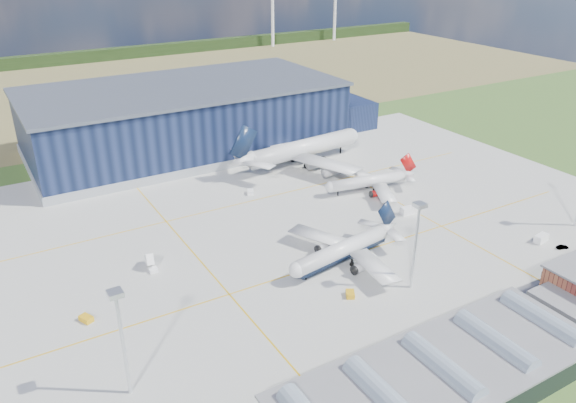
% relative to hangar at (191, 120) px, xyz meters
% --- Properties ---
extents(ground, '(600.00, 600.00, 0.00)m').
position_rel_hangar_xyz_m(ground, '(-2.81, -94.80, -11.62)').
color(ground, '#31501E').
rests_on(ground, ground).
extents(apron, '(220.00, 160.00, 0.08)m').
position_rel_hangar_xyz_m(apron, '(-2.81, -84.80, -11.59)').
color(apron, gray).
rests_on(apron, ground).
extents(farmland, '(600.00, 220.00, 0.01)m').
position_rel_hangar_xyz_m(farmland, '(-2.81, 125.20, -11.62)').
color(farmland, olive).
rests_on(farmland, ground).
extents(treeline, '(600.00, 8.00, 8.00)m').
position_rel_hangar_xyz_m(treeline, '(-2.81, 205.20, -7.62)').
color(treeline, black).
rests_on(treeline, ground).
extents(hangar, '(145.00, 62.00, 26.10)m').
position_rel_hangar_xyz_m(hangar, '(0.00, 0.00, 0.00)').
color(hangar, black).
rests_on(hangar, ground).
extents(glass_concourse, '(78.00, 23.00, 8.60)m').
position_rel_hangar_xyz_m(glass_concourse, '(-9.26, -154.80, -7.93)').
color(glass_concourse, black).
rests_on(glass_concourse, ground).
extents(light_mast_west, '(2.60, 2.60, 23.00)m').
position_rel_hangar_xyz_m(light_mast_west, '(-62.81, -124.80, 3.82)').
color(light_mast_west, silver).
rests_on(light_mast_west, ground).
extents(light_mast_center, '(2.60, 2.60, 23.00)m').
position_rel_hangar_xyz_m(light_mast_center, '(7.19, -124.80, 3.82)').
color(light_mast_center, silver).
rests_on(light_mast_center, ground).
extents(airliner_navy, '(44.97, 44.26, 12.86)m').
position_rel_hangar_xyz_m(airliner_navy, '(-1.15, -106.80, -5.19)').
color(airliner_navy, silver).
rests_on(airliner_navy, ground).
extents(airliner_red, '(40.53, 39.91, 11.45)m').
position_rel_hangar_xyz_m(airliner_red, '(34.05, -72.80, -5.89)').
color(airliner_red, silver).
rests_on(airliner_red, ground).
extents(airliner_widebody, '(65.95, 64.78, 19.68)m').
position_rel_hangar_xyz_m(airliner_widebody, '(29.00, -39.80, -1.77)').
color(airliner_widebody, silver).
rests_on(airliner_widebody, ground).
extents(gse_tug_a, '(3.08, 3.68, 1.32)m').
position_rel_hangar_xyz_m(gse_tug_a, '(-64.93, -97.94, -10.96)').
color(gse_tug_a, gold).
rests_on(gse_tug_a, ground).
extents(gse_tug_b, '(3.24, 3.58, 1.29)m').
position_rel_hangar_xyz_m(gse_tug_b, '(-8.13, -120.37, -10.97)').
color(gse_tug_b, gold).
rests_on(gse_tug_b, ground).
extents(gse_van_a, '(5.71, 3.12, 2.37)m').
position_rel_hangar_xyz_m(gse_van_a, '(34.63, -93.32, -10.43)').
color(gse_van_a, white).
rests_on(gse_van_a, ground).
extents(gse_cart_a, '(3.21, 3.72, 1.36)m').
position_rel_hangar_xyz_m(gse_cart_a, '(-1.22, -54.52, -10.94)').
color(gse_cart_a, white).
rests_on(gse_cart_a, ground).
extents(gse_tug_c, '(2.96, 3.88, 1.50)m').
position_rel_hangar_xyz_m(gse_tug_c, '(35.22, -44.48, -10.86)').
color(gse_tug_c, gold).
rests_on(gse_tug_c, ground).
extents(gse_van_c, '(4.88, 2.88, 2.21)m').
position_rel_hangar_xyz_m(gse_van_c, '(54.61, -126.12, -10.51)').
color(gse_van_c, white).
rests_on(gse_van_c, ground).
extents(airstair, '(2.58, 4.91, 2.99)m').
position_rel_hangar_xyz_m(airstair, '(-45.29, -82.94, -10.12)').
color(airstair, white).
rests_on(airstair, ground).
extents(car_b, '(3.56, 2.18, 1.11)m').
position_rel_hangar_xyz_m(car_b, '(56.34, -131.81, -11.06)').
color(car_b, '#99999E').
rests_on(car_b, ground).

